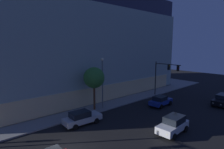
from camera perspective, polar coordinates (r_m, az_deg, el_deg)
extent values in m
cube|color=#4C4C51|center=(40.33, -11.49, -4.40)|extent=(38.59, 23.17, 0.15)
cube|color=#FCD998|center=(31.04, -1.15, -5.50)|extent=(34.37, 0.60, 2.67)
cube|color=#9FB2A9|center=(39.32, -11.84, 6.81)|extent=(38.19, 22.77, 15.56)
cube|color=#2D2C43|center=(40.15, -12.28, 20.30)|extent=(37.43, 22.31, 3.19)
cylinder|color=black|center=(35.12, 13.40, -1.11)|extent=(0.18, 0.18, 6.22)
cylinder|color=black|center=(33.16, 16.96, 3.07)|extent=(0.59, 5.15, 0.12)
cube|color=black|center=(33.05, 17.28, 2.16)|extent=(0.35, 0.35, 0.90)
sphere|color=yellow|center=(32.92, 17.55, 2.62)|extent=(0.18, 0.18, 0.18)
cube|color=black|center=(32.01, 19.87, 1.84)|extent=(0.35, 0.35, 0.90)
sphere|color=red|center=(31.91, 20.13, 1.80)|extent=(0.18, 0.18, 0.18)
cylinder|color=slate|center=(26.44, -2.98, -3.17)|extent=(0.16, 0.16, 7.03)
sphere|color=#F9EFC6|center=(25.94, -3.05, 4.77)|extent=(0.44, 0.44, 0.44)
cylinder|color=brown|center=(26.43, -5.52, -7.22)|extent=(0.29, 0.29, 3.44)
sphere|color=#37792F|center=(25.78, -5.62, -1.00)|extent=(2.97, 2.97, 2.97)
cube|color=#B7BABF|center=(22.51, -9.15, -13.48)|extent=(4.61, 1.92, 0.65)
cube|color=black|center=(22.12, -9.98, -12.11)|extent=(2.29, 1.65, 0.64)
cube|color=#F9F4CC|center=(24.00, -5.08, -11.96)|extent=(0.13, 0.21, 0.12)
cube|color=#F9F4CC|center=(23.20, -3.62, -12.69)|extent=(0.13, 0.21, 0.12)
cylinder|color=black|center=(23.98, -7.19, -12.85)|extent=(0.65, 0.27, 0.64)
cylinder|color=black|center=(22.63, -4.82, -14.16)|extent=(0.65, 0.27, 0.64)
cylinder|color=black|center=(22.75, -13.42, -14.25)|extent=(0.65, 0.27, 0.64)
cylinder|color=black|center=(21.33, -11.34, -15.79)|extent=(0.65, 0.27, 0.64)
cube|color=silver|center=(21.10, 18.35, -15.15)|extent=(4.22, 1.89, 0.75)
cube|color=black|center=(21.09, 18.86, -13.06)|extent=(2.32, 1.64, 0.71)
cube|color=#F9F4CC|center=(19.26, 16.81, -17.49)|extent=(0.13, 0.21, 0.12)
cube|color=#F9F4CC|center=(19.72, 14.10, -16.72)|extent=(0.13, 0.21, 0.12)
cylinder|color=black|center=(19.87, 18.76, -17.93)|extent=(0.71, 0.27, 0.70)
cylinder|color=black|center=(20.61, 14.36, -16.72)|extent=(0.71, 0.27, 0.70)
cylinder|color=black|center=(21.99, 21.98, -15.41)|extent=(0.71, 0.27, 0.70)
cylinder|color=black|center=(22.66, 17.91, -14.46)|extent=(0.71, 0.27, 0.70)
cube|color=navy|center=(29.63, 14.97, -8.16)|extent=(4.24, 1.93, 0.62)
cube|color=black|center=(29.20, 14.70, -7.13)|extent=(1.97, 1.65, 0.61)
cube|color=#F9F4CC|center=(31.57, 16.09, -7.15)|extent=(0.13, 0.21, 0.12)
cube|color=#F9F4CC|center=(31.09, 17.77, -7.48)|extent=(0.13, 0.21, 0.12)
cylinder|color=black|center=(31.21, 14.81, -7.88)|extent=(0.70, 0.27, 0.69)
cylinder|color=black|center=(30.39, 17.65, -8.46)|extent=(0.70, 0.27, 0.69)
cylinder|color=black|center=(29.12, 12.12, -8.99)|extent=(0.70, 0.27, 0.69)
cylinder|color=black|center=(28.23, 15.10, -9.67)|extent=(0.70, 0.27, 0.69)
cube|color=black|center=(33.61, 31.19, -7.01)|extent=(4.77, 1.80, 0.74)
cube|color=black|center=(33.78, 31.46, -5.78)|extent=(2.52, 1.61, 0.61)
cube|color=#F9F4CC|center=(31.30, 30.83, -8.08)|extent=(0.12, 0.20, 0.12)
cube|color=#F9F4CC|center=(31.61, 28.98, -7.78)|extent=(0.12, 0.20, 0.12)
cylinder|color=black|center=(32.60, 28.85, -7.96)|extent=(0.72, 0.24, 0.72)
cylinder|color=black|center=(35.32, 30.48, -6.86)|extent=(0.72, 0.24, 0.72)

